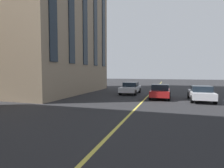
{
  "coord_description": "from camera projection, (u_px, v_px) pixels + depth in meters",
  "views": [
    {
      "loc": [
        7.77,
        -2.33,
        2.54
      ],
      "look_at": [
        16.67,
        0.53,
        1.95
      ],
      "focal_mm": 29.49,
      "sensor_mm": 36.0,
      "label": 1
    }
  ],
  "objects": [
    {
      "name": "lane_centre_line",
      "position": [
        134.0,
        110.0,
        12.49
      ],
      "size": [
        80.0,
        0.16,
        0.01
      ],
      "color": "#D8C64C",
      "rests_on": "ground_plane"
    },
    {
      "name": "car_white_parked_b",
      "position": [
        201.0,
        93.0,
        16.35
      ],
      "size": [
        4.4,
        1.95,
        1.37
      ],
      "color": "silver",
      "rests_on": "ground_plane"
    },
    {
      "name": "car_red_far",
      "position": [
        160.0,
        91.0,
        17.85
      ],
      "size": [
        3.9,
        1.89,
        1.4
      ],
      "color": "#B21E1E",
      "rests_on": "ground_plane"
    },
    {
      "name": "car_white_oncoming",
      "position": [
        130.0,
        88.0,
        21.9
      ],
      "size": [
        4.4,
        1.95,
        1.37
      ],
      "color": "silver",
      "rests_on": "ground_plane"
    }
  ]
}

